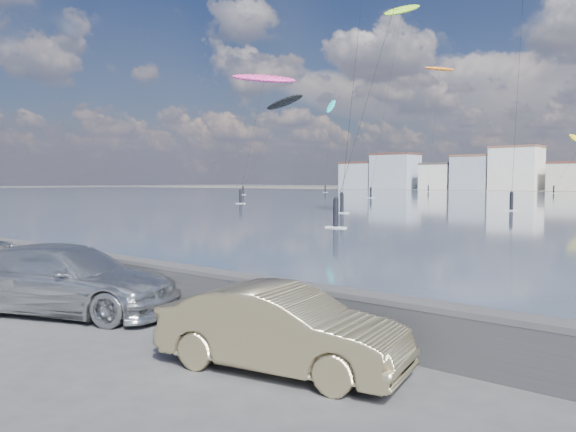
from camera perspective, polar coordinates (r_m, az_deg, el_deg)
The scene contains 9 objects.
ground at distance 11.02m, azimuth -17.97°, elevation -12.29°, with size 700.00×700.00×0.00m, color #333335.
seawall at distance 12.50m, azimuth -7.42°, elevation -7.53°, with size 400.00×0.36×1.08m.
car_silver at distance 13.66m, azimuth -21.47°, elevation -6.00°, with size 2.15×5.29×1.54m, color #B3B6BA.
car_champagne at distance 8.96m, azimuth -0.65°, elevation -11.42°, with size 1.40×4.02×1.32m, color tan.
kitesurfer_1 at distance 131.23m, azimuth -0.40°, elevation 11.40°, with size 9.94×13.35×23.31m.
kitesurfer_3 at distance 160.25m, azimuth 4.37°, elevation 10.91°, with size 6.62×11.30×26.81m.
kitesurfer_6 at distance 115.13m, azimuth 11.50°, elevation 19.68°, with size 5.17×15.78×38.13m.
kitesurfer_9 at distance 173.18m, azimuth 15.13°, elevation 14.12°, with size 7.84×12.37×36.31m.
kitesurfer_14 at distance 85.20m, azimuth -2.47°, elevation 13.66°, with size 9.37×13.18×19.46m.
Camera 1 is at (8.99, -5.64, 2.98)m, focal length 35.00 mm.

